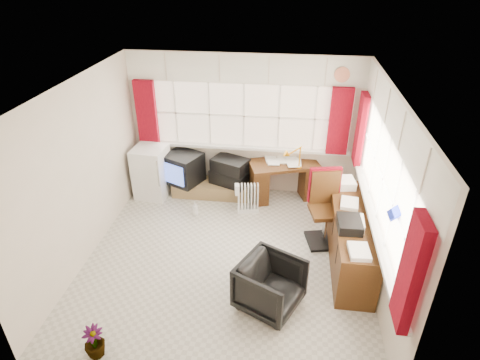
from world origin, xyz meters
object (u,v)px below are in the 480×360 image
object	(u,v)px
tv_bench	(212,188)
desk	(283,178)
desk_lamp	(300,152)
radiator	(248,201)
task_chair	(325,204)
credenza	(350,237)
crt_tv	(183,168)
mini_fridge	(152,172)
office_chair	(270,285)

from	to	relation	value
tv_bench	desk	bearing A→B (deg)	3.56
desk_lamp	radiator	xyz separation A→B (m)	(-0.82, -0.43, -0.75)
task_chair	credenza	xyz separation A→B (m)	(0.35, -0.47, -0.23)
crt_tv	task_chair	bearing A→B (deg)	-22.60
desk	desk_lamp	bearing A→B (deg)	-29.12
desk_lamp	mini_fridge	xyz separation A→B (m)	(-2.60, -0.09, -0.50)
credenza	task_chair	bearing A→B (deg)	126.67
credenza	tv_bench	size ratio (longest dim) A/B	1.43
credenza	crt_tv	distance (m)	3.16
desk_lamp	task_chair	size ratio (longest dim) A/B	0.35
desk	radiator	xyz separation A→B (m)	(-0.57, -0.57, -0.16)
desk_lamp	credenza	distance (m)	1.74
office_chair	desk	bearing A→B (deg)	24.93
desk_lamp	task_chair	world-z (taller)	task_chair
desk_lamp	tv_bench	xyz separation A→B (m)	(-1.54, 0.06, -0.85)
mini_fridge	radiator	bearing A→B (deg)	-10.63
task_chair	office_chair	world-z (taller)	task_chair
radiator	tv_bench	world-z (taller)	radiator
radiator	desk_lamp	bearing A→B (deg)	27.39
office_chair	desk_lamp	bearing A→B (deg)	19.05
desk_lamp	task_chair	bearing A→B (deg)	-68.45
task_chair	crt_tv	world-z (taller)	task_chair
desk_lamp	crt_tv	size ratio (longest dim) A/B	0.54
task_chair	mini_fridge	size ratio (longest dim) A/B	1.25
desk_lamp	mini_fridge	bearing A→B (deg)	-178.00
office_chair	mini_fridge	size ratio (longest dim) A/B	0.77
radiator	credenza	bearing A→B (deg)	-33.52
desk_lamp	mini_fridge	distance (m)	2.65
desk_lamp	credenza	world-z (taller)	desk_lamp
crt_tv	mini_fridge	size ratio (longest dim) A/B	0.82
mini_fridge	tv_bench	bearing A→B (deg)	8.16
task_chair	tv_bench	bearing A→B (deg)	151.44
task_chair	crt_tv	size ratio (longest dim) A/B	1.51
task_chair	office_chair	bearing A→B (deg)	-115.19
office_chair	tv_bench	distance (m)	2.84
desk_lamp	credenza	xyz separation A→B (m)	(0.74, -1.46, -0.58)
task_chair	radiator	distance (m)	1.39
desk	office_chair	bearing A→B (deg)	-91.36
tv_bench	task_chair	bearing A→B (deg)	-28.56
office_chair	mini_fridge	distance (m)	3.32
tv_bench	radiator	bearing A→B (deg)	-34.11
radiator	credenza	xyz separation A→B (m)	(1.56, -1.03, 0.17)
office_chair	credenza	bearing A→B (deg)	-19.37
crt_tv	mini_fridge	bearing A→B (deg)	-168.08
desk_lamp	tv_bench	distance (m)	1.76
tv_bench	crt_tv	world-z (taller)	crt_tv
office_chair	radiator	xyz separation A→B (m)	(-0.50, 2.07, -0.11)
crt_tv	credenza	bearing A→B (deg)	-28.04
radiator	desk	bearing A→B (deg)	45.00
radiator	crt_tv	world-z (taller)	crt_tv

